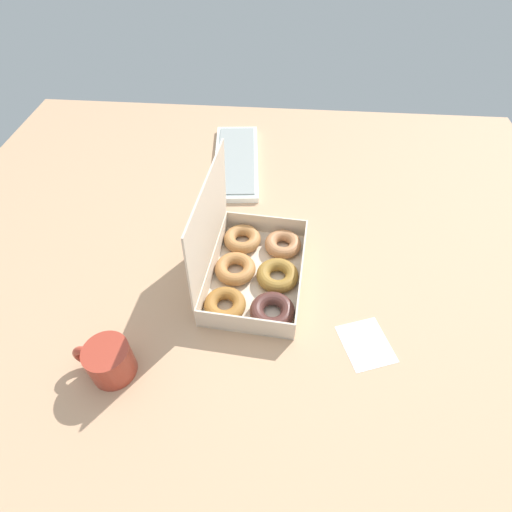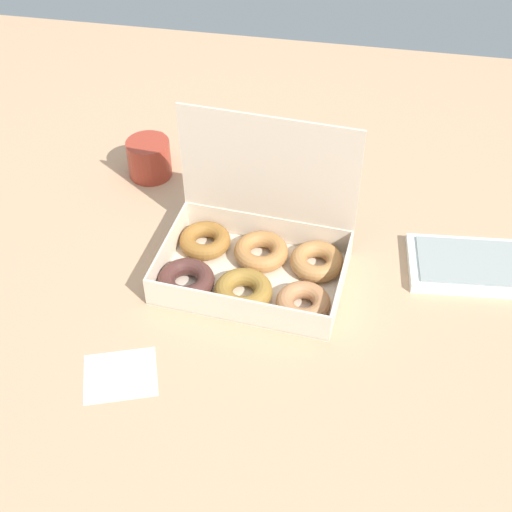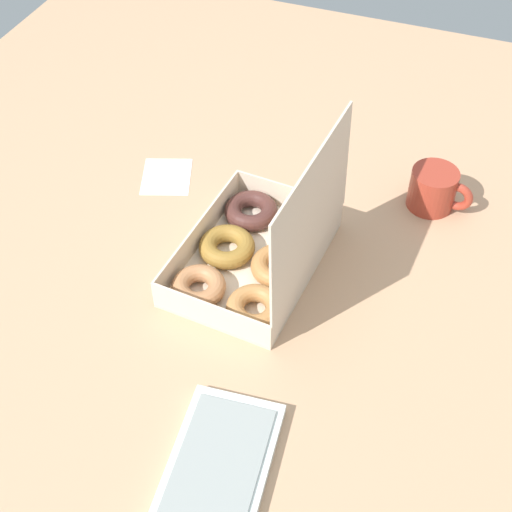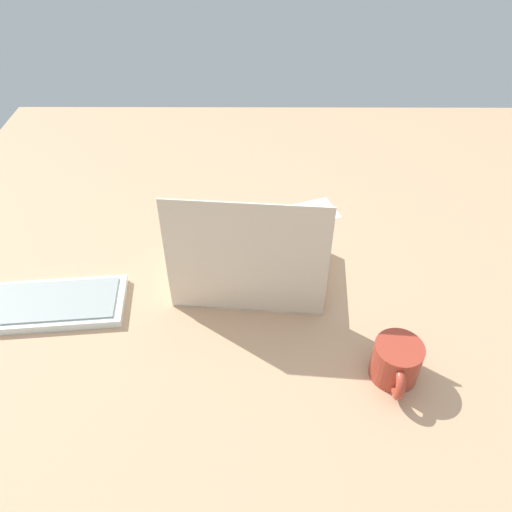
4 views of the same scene
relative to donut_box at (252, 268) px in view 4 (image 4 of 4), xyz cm
name	(u,v)px [view 4 (image 4 of 4)]	position (x,y,z in cm)	size (l,w,h in cm)	color
ground_plane	(273,285)	(-4.72, 0.84, -4.48)	(180.00, 180.00, 2.00)	tan
donut_box	(252,268)	(0.00, 0.00, 0.00)	(34.60, 24.88, 27.63)	beige
keyboard	(29,305)	(47.21, 9.31, -2.42)	(40.97, 17.57, 2.20)	white
coffee_mug	(396,362)	(-26.68, 25.94, 0.64)	(8.96, 12.37, 8.02)	#A93928
paper_napkin	(314,211)	(-16.41, -25.92, -3.40)	(11.38, 9.67, 0.15)	white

